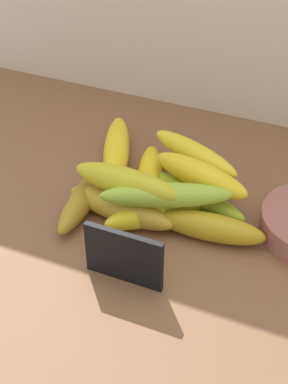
{
  "coord_description": "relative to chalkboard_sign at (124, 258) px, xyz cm",
  "views": [
    {
      "loc": [
        24.4,
        -56.24,
        60.39
      ],
      "look_at": [
        -0.84,
        3.76,
        8.0
      ],
      "focal_mm": 52.85,
      "sensor_mm": 36.0,
      "label": 1
    }
  ],
  "objects": [
    {
      "name": "banana_10",
      "position": [
        -5.01,
        11.98,
        2.69
      ],
      "size": [
        17.06,
        4.94,
        4.29
      ],
      "primitive_type": "ellipsoid",
      "rotation": [
        0.0,
        0.0,
        3.1
      ],
      "color": "gold",
      "rests_on": "banana_7"
    },
    {
      "name": "banana_8",
      "position": [
        8.04,
        12.17,
        -1.76
      ],
      "size": [
        16.78,
        5.56,
        4.18
      ],
      "primitive_type": "ellipsoid",
      "rotation": [
        0.0,
        0.0,
        0.08
      ],
      "color": "#B1911B",
      "rests_on": "counter_top"
    },
    {
      "name": "banana_6",
      "position": [
        3.36,
        18.28,
        -1.99
      ],
      "size": [
        19.18,
        8.77,
        3.73
      ],
      "primitive_type": "ellipsoid",
      "rotation": [
        0.0,
        0.0,
        2.86
      ],
      "color": "#9EBC26",
      "rests_on": "counter_top"
    },
    {
      "name": "banana_9",
      "position": [
        4.27,
        18.77,
        1.94
      ],
      "size": [
        16.81,
        8.33,
        4.13
      ],
      "primitive_type": "ellipsoid",
      "rotation": [
        0.0,
        0.0,
        2.87
      ],
      "color": "yellow",
      "rests_on": "banana_6"
    },
    {
      "name": "banana_4",
      "position": [
        -12.57,
        24.48,
        -1.66
      ],
      "size": [
        11.69,
        20.33,
        4.39
      ],
      "primitive_type": "ellipsoid",
      "rotation": [
        0.0,
        0.0,
        5.1
      ],
      "color": "yellow",
      "rests_on": "counter_top"
    },
    {
      "name": "banana_3",
      "position": [
        1.75,
        24.14,
        -1.95
      ],
      "size": [
        13.77,
        14.7,
        3.81
      ],
      "primitive_type": "ellipsoid",
      "rotation": [
        0.0,
        0.0,
        5.45
      ],
      "color": "yellow",
      "rests_on": "counter_top"
    },
    {
      "name": "banana_7",
      "position": [
        -5.66,
        10.96,
        -1.66
      ],
      "size": [
        18.08,
        6.06,
        4.4
      ],
      "primitive_type": "ellipsoid",
      "rotation": [
        0.0,
        0.0,
        3.05
      ],
      "color": "gold",
      "rests_on": "counter_top"
    },
    {
      "name": "chalkboard_sign",
      "position": [
        0.0,
        0.0,
        0.0
      ],
      "size": [
        11.0,
        1.8,
        8.4
      ],
      "color": "black",
      "rests_on": "counter_top"
    },
    {
      "name": "banana_11",
      "position": [
        1.29,
        12.19,
        2.01
      ],
      "size": [
        19.32,
        11.17,
        3.67
      ],
      "primitive_type": "ellipsoid",
      "rotation": [
        0.0,
        0.0,
        0.41
      ],
      "color": "#9ABF35",
      "rests_on": "banana_1"
    },
    {
      "name": "counter_top",
      "position": [
        -1.6,
        8.83,
        -5.36
      ],
      "size": [
        110.0,
        76.0,
        3.0
      ],
      "primitive_type": "cube",
      "color": "brown",
      "rests_on": "ground"
    },
    {
      "name": "banana_2",
      "position": [
        -7.77,
        17.29,
        -1.92
      ],
      "size": [
        15.54,
        6.33,
        3.88
      ],
      "primitive_type": "ellipsoid",
      "rotation": [
        0.0,
        0.0,
        2.97
      ],
      "color": "#B3C033",
      "rests_on": "counter_top"
    },
    {
      "name": "banana_5",
      "position": [
        -4.53,
        19.96,
        -1.83
      ],
      "size": [
        9.37,
        17.04,
        4.05
      ],
      "primitive_type": "ellipsoid",
      "rotation": [
        0.0,
        0.0,
        1.91
      ],
      "color": "yellow",
      "rests_on": "counter_top"
    },
    {
      "name": "banana_1",
      "position": [
        -0.15,
        12.4,
        -1.84
      ],
      "size": [
        14.89,
        14.38,
        4.03
      ],
      "primitive_type": "ellipsoid",
      "rotation": [
        0.0,
        0.0,
        0.76
      ],
      "color": "yellow",
      "rests_on": "counter_top"
    },
    {
      "name": "banana_12",
      "position": [
        1.5,
        24.26,
        1.7
      ],
      "size": [
        17.04,
        9.84,
        3.48
      ],
      "primitive_type": "ellipsoid",
      "rotation": [
        0.0,
        0.0,
        5.88
      ],
      "color": "yellow",
      "rests_on": "banana_3"
    },
    {
      "name": "banana_0",
      "position": [
        -12.01,
        11.76,
        -1.95
      ],
      "size": [
        5.07,
        18.58,
        3.82
      ],
      "primitive_type": "ellipsoid",
      "rotation": [
        0.0,
        0.0,
        1.64
      ],
      "color": "olive",
      "rests_on": "counter_top"
    }
  ]
}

